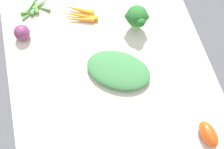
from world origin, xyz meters
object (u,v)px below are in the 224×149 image
at_px(broccoli_head, 137,17).
at_px(carrot_bunch, 78,14).
at_px(red_onion_center, 22,33).
at_px(leafy_greens_clump, 118,70).
at_px(okra_pile, 36,6).
at_px(roma_tomato, 209,134).

height_order(broccoli_head, carrot_bunch, broccoli_head).
xyz_separation_m(red_onion_center, carrot_bunch, (-0.05, 0.23, -0.02)).
height_order(leafy_greens_clump, broccoli_head, broccoli_head).
relative_size(leafy_greens_clump, okra_pile, 1.77).
bearing_deg(broccoli_head, roma_tomato, 13.15).
bearing_deg(red_onion_center, carrot_bunch, 101.21).
bearing_deg(roma_tomato, red_onion_center, 36.12).
bearing_deg(red_onion_center, roma_tomato, 45.53).
xyz_separation_m(okra_pile, carrot_bunch, (0.09, 0.17, 0.00)).
distance_m(red_onion_center, okra_pile, 0.15).
bearing_deg(carrot_bunch, red_onion_center, -78.79).
bearing_deg(leafy_greens_clump, okra_pile, -145.54).
relative_size(red_onion_center, okra_pile, 0.46).
xyz_separation_m(roma_tomato, broccoli_head, (-0.49, -0.11, 0.04)).
bearing_deg(carrot_bunch, okra_pile, -117.74).
bearing_deg(leafy_greens_clump, roma_tomato, 37.40).
xyz_separation_m(red_onion_center, roma_tomato, (0.55, 0.56, -0.01)).
xyz_separation_m(roma_tomato, okra_pile, (-0.68, -0.49, -0.02)).
bearing_deg(okra_pile, roma_tomato, 35.81).
height_order(leafy_greens_clump, roma_tomato, roma_tomato).
height_order(leafy_greens_clump, okra_pile, leafy_greens_clump).
bearing_deg(leafy_greens_clump, carrot_bunch, -162.08).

